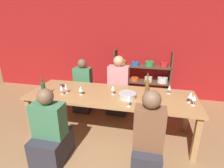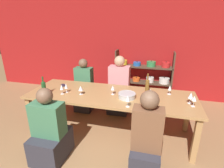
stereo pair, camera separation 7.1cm
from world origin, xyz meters
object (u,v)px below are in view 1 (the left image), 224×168
at_px(wine_glass_empty_a, 66,87).
at_px(wine_glass_red_a, 129,98).
at_px(person_near_b, 148,145).
at_px(mixing_bowl, 127,95).
at_px(wine_glass_white_b, 81,89).
at_px(person_far_a, 118,92).
at_px(shelf_unit, 144,78).
at_px(wine_glass_red_b, 150,92).
at_px(wine_glass_empty_c, 61,88).
at_px(cell_phone, 62,86).
at_px(wine_glass_empty_b, 113,88).
at_px(wine_bottle_dark, 147,85).
at_px(dining_table, 111,98).
at_px(wine_glass_white_a, 191,95).
at_px(person_far_b, 84,92).
at_px(wine_bottle_green, 43,88).
at_px(wine_glass_empty_d, 170,88).
at_px(person_near_a, 51,135).
at_px(wine_glass_white_c, 194,98).

xyz_separation_m(wine_glass_empty_a, wine_glass_red_a, (1.14, -0.28, 0.02)).
height_order(wine_glass_red_a, person_near_b, person_near_b).
relative_size(mixing_bowl, wine_glass_white_b, 1.88).
height_order(wine_glass_red_a, person_far_a, person_far_a).
height_order(mixing_bowl, wine_glass_red_a, wine_glass_red_a).
xyz_separation_m(shelf_unit, wine_glass_red_b, (0.18, -1.84, 0.36)).
distance_m(wine_glass_empty_c, cell_phone, 0.45).
relative_size(wine_glass_white_b, person_far_a, 0.12).
bearing_deg(shelf_unit, wine_glass_white_b, -117.08).
bearing_deg(wine_glass_empty_b, wine_bottle_dark, 19.29).
distance_m(dining_table, wine_glass_red_b, 0.70).
xyz_separation_m(wine_glass_white_a, person_far_b, (-2.09, 0.82, -0.47)).
bearing_deg(shelf_unit, cell_phone, -133.32).
bearing_deg(mixing_bowl, wine_glass_empty_b, 161.33).
relative_size(wine_bottle_green, wine_glass_empty_d, 1.98).
xyz_separation_m(person_near_a, person_far_b, (-0.12, 1.59, 0.04)).
distance_m(shelf_unit, wine_glass_white_b, 2.17).
height_order(wine_bottle_green, wine_glass_empty_b, wine_bottle_green).
relative_size(wine_glass_white_a, person_far_b, 0.15).
bearing_deg(dining_table, shelf_unit, 74.67).
height_order(mixing_bowl, wine_glass_empty_a, wine_glass_empty_a).
relative_size(dining_table, wine_bottle_green, 8.92).
height_order(wine_bottle_green, wine_glass_empty_c, wine_bottle_green).
distance_m(wine_glass_empty_a, wine_glass_white_a, 2.05).
distance_m(wine_glass_empty_a, wine_glass_empty_c, 0.10).
bearing_deg(wine_glass_empty_c, mixing_bowl, 5.95).
height_order(wine_glass_empty_a, person_near_a, person_near_a).
relative_size(wine_glass_empty_a, wine_glass_white_b, 1.09).
xyz_separation_m(mixing_bowl, cell_phone, (-1.31, 0.27, -0.04)).
height_order(wine_bottle_dark, cell_phone, wine_bottle_dark).
relative_size(dining_table, wine_glass_red_a, 15.50).
relative_size(wine_bottle_green, wine_glass_white_c, 1.92).
bearing_deg(wine_glass_white_c, person_far_b, 156.79).
distance_m(wine_glass_empty_b, wine_glass_red_a, 0.51).
relative_size(person_near_a, person_near_b, 0.92).
height_order(wine_glass_white_b, person_near_a, person_near_a).
xyz_separation_m(wine_glass_red_a, wine_glass_white_b, (-0.86, 0.26, -0.02)).
bearing_deg(person_near_a, wine_glass_empty_d, 32.40).
xyz_separation_m(wine_glass_empty_d, person_near_a, (-1.69, -1.07, -0.49)).
relative_size(wine_glass_empty_c, wine_glass_white_a, 0.97).
bearing_deg(wine_glass_red_a, mixing_bowl, 101.99).
bearing_deg(person_far_a, person_near_b, 113.13).
bearing_deg(dining_table, wine_glass_empty_c, -165.76).
relative_size(cell_phone, person_far_a, 0.12).
distance_m(wine_glass_red_a, wine_glass_white_c, 0.97).
xyz_separation_m(shelf_unit, dining_table, (-0.49, -1.77, 0.15)).
distance_m(wine_glass_empty_b, wine_glass_white_b, 0.55).
distance_m(mixing_bowl, wine_glass_empty_d, 0.76).
relative_size(person_near_a, person_far_a, 0.88).
relative_size(mixing_bowl, wine_glass_white_c, 1.72).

